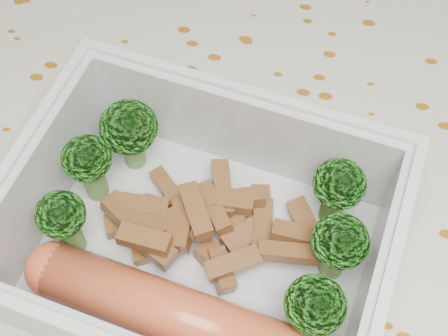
# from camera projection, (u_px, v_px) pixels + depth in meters

# --- Properties ---
(dining_table) EXTENTS (1.40, 0.90, 0.75)m
(dining_table) POSITION_uv_depth(u_px,v_px,m) (221.00, 251.00, 0.46)
(dining_table) COLOR brown
(dining_table) RESTS_ON ground
(tablecloth) EXTENTS (1.46, 0.96, 0.19)m
(tablecloth) POSITION_uv_depth(u_px,v_px,m) (221.00, 221.00, 0.42)
(tablecloth) COLOR beige
(tablecloth) RESTS_ON dining_table
(lunch_container) EXTENTS (0.23, 0.19, 0.07)m
(lunch_container) POSITION_uv_depth(u_px,v_px,m) (198.00, 242.00, 0.34)
(lunch_container) COLOR silver
(lunch_container) RESTS_ON tablecloth
(broccoli_florets) EXTENTS (0.18, 0.12, 0.05)m
(broccoli_florets) POSITION_uv_depth(u_px,v_px,m) (212.00, 202.00, 0.34)
(broccoli_florets) COLOR #608C3F
(broccoli_florets) RESTS_ON lunch_container
(meat_pile) EXTENTS (0.13, 0.08, 0.03)m
(meat_pile) POSITION_uv_depth(u_px,v_px,m) (200.00, 222.00, 0.36)
(meat_pile) COLOR brown
(meat_pile) RESTS_ON lunch_container
(sausage) EXTENTS (0.17, 0.06, 0.03)m
(sausage) POSITION_uv_depth(u_px,v_px,m) (177.00, 315.00, 0.32)
(sausage) COLOR #C1502D
(sausage) RESTS_ON lunch_container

